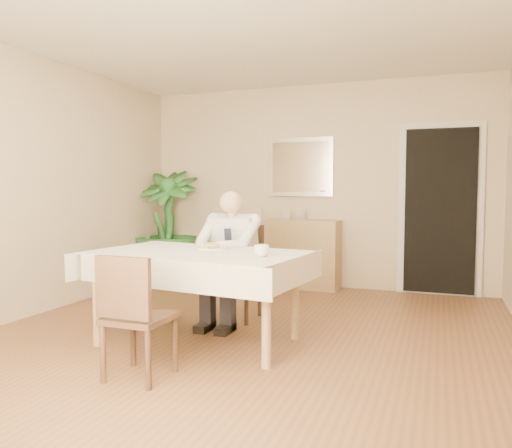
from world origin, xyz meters
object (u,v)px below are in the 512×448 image
(chair_near, at_px, (133,311))
(seated_man, at_px, (227,251))
(sideboard, at_px, (297,253))
(potted_palm, at_px, (166,226))
(dining_table, at_px, (198,262))
(chair_far, at_px, (239,265))
(coffee_mug, at_px, (261,251))

(chair_near, xyz_separation_m, seated_man, (0.02, 1.49, 0.22))
(sideboard, xyz_separation_m, potted_palm, (-1.78, -0.21, 0.32))
(dining_table, bearing_deg, chair_far, 97.22)
(chair_far, relative_size, seated_man, 0.73)
(seated_man, relative_size, coffee_mug, 10.60)
(chair_far, distance_m, potted_palm, 2.20)
(chair_near, relative_size, coffee_mug, 7.14)
(chair_far, bearing_deg, seated_man, -92.45)
(chair_near, relative_size, sideboard, 0.77)
(chair_far, bearing_deg, chair_near, -93.06)
(chair_far, distance_m, seated_man, 0.34)
(seated_man, bearing_deg, chair_far, 90.00)
(chair_far, xyz_separation_m, chair_near, (-0.02, -1.78, -0.04))
(sideboard, relative_size, potted_palm, 0.72)
(chair_far, xyz_separation_m, seated_man, (0.00, -0.29, 0.18))
(chair_far, distance_m, sideboard, 1.65)
(coffee_mug, xyz_separation_m, sideboard, (-0.46, 2.64, -0.36))
(chair_far, distance_m, chair_near, 1.78)
(chair_far, xyz_separation_m, sideboard, (0.13, 1.64, -0.08))
(dining_table, height_order, chair_far, chair_far)
(seated_man, height_order, sideboard, seated_man)
(sideboard, bearing_deg, potted_palm, -171.11)
(dining_table, xyz_separation_m, coffee_mug, (0.59, -0.11, 0.13))
(dining_table, height_order, potted_palm, potted_palm)
(chair_far, height_order, potted_palm, potted_palm)
(sideboard, bearing_deg, seated_man, -91.93)
(seated_man, relative_size, potted_palm, 0.82)
(seated_man, xyz_separation_m, coffee_mug, (0.59, -0.71, 0.11))
(coffee_mug, xyz_separation_m, potted_palm, (-2.24, 2.43, -0.04))
(potted_palm, bearing_deg, dining_table, -54.49)
(chair_near, height_order, sideboard, sideboard)
(dining_table, bearing_deg, sideboard, 94.19)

